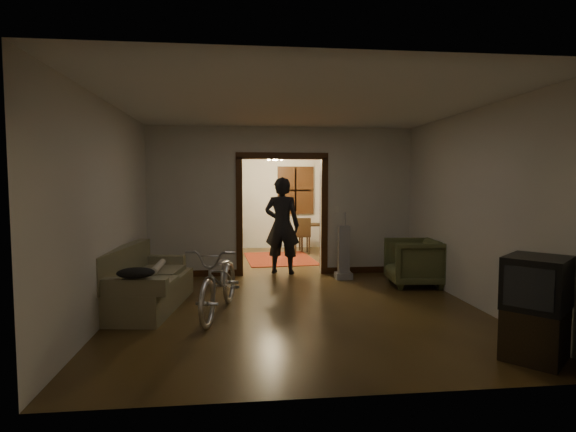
{
  "coord_description": "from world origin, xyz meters",
  "views": [
    {
      "loc": [
        -0.82,
        -7.75,
        1.76
      ],
      "look_at": [
        0.0,
        -0.3,
        1.2
      ],
      "focal_mm": 28.0,
      "sensor_mm": 36.0,
      "label": 1
    }
  ],
  "objects": [
    {
      "name": "floor",
      "position": [
        0.0,
        0.0,
        0.0
      ],
      "size": [
        5.0,
        8.5,
        0.01
      ],
      "primitive_type": "cube",
      "color": "#342410",
      "rests_on": "ground"
    },
    {
      "name": "rolled_paper",
      "position": [
        -2.01,
        -1.06,
        0.53
      ],
      "size": [
        0.1,
        0.78,
        0.1
      ],
      "primitive_type": "cylinder",
      "rotation": [
        1.57,
        0.0,
        0.0
      ],
      "color": "beige",
      "rests_on": "sofa"
    },
    {
      "name": "jacket",
      "position": [
        -2.06,
        -2.27,
        0.68
      ],
      "size": [
        0.45,
        0.34,
        0.13
      ],
      "primitive_type": "ellipsoid",
      "color": "black",
      "rests_on": "sofa"
    },
    {
      "name": "wall_right",
      "position": [
        2.5,
        0.0,
        1.4
      ],
      "size": [
        0.02,
        8.5,
        2.8
      ],
      "primitive_type": "cube",
      "color": "beige",
      "rests_on": "floor"
    },
    {
      "name": "desk_chair",
      "position": [
        0.72,
        3.21,
        0.45
      ],
      "size": [
        0.5,
        0.5,
        0.89
      ],
      "primitive_type": "cube",
      "rotation": [
        0.0,
        0.0,
        0.3
      ],
      "color": "black",
      "rests_on": "floor"
    },
    {
      "name": "light_switch",
      "position": [
        1.05,
        0.68,
        1.25
      ],
      "size": [
        0.08,
        0.01,
        0.12
      ],
      "primitive_type": "cube",
      "color": "silver",
      "rests_on": "partition_wall"
    },
    {
      "name": "oriental_rug",
      "position": [
        0.11,
        2.44,
        0.01
      ],
      "size": [
        1.63,
        2.06,
        0.01
      ],
      "primitive_type": "cube",
      "rotation": [
        0.0,
        0.0,
        0.07
      ],
      "color": "maroon",
      "rests_on": "floor"
    },
    {
      "name": "bicycle",
      "position": [
        -1.08,
        -1.79,
        0.47
      ],
      "size": [
        0.96,
        1.86,
        0.93
      ],
      "primitive_type": "imported",
      "rotation": [
        0.0,
        0.0,
        -0.2
      ],
      "color": "silver",
      "rests_on": "floor"
    },
    {
      "name": "locker",
      "position": [
        -1.3,
        3.82,
        0.98
      ],
      "size": [
        1.09,
        0.78,
        1.96
      ],
      "primitive_type": "cube",
      "rotation": [
        0.0,
        0.0,
        -0.27
      ],
      "color": "#223924",
      "rests_on": "floor"
    },
    {
      "name": "armchair",
      "position": [
        2.15,
        -0.45,
        0.4
      ],
      "size": [
        0.96,
        0.94,
        0.8
      ],
      "primitive_type": "imported",
      "rotation": [
        0.0,
        0.0,
        -1.67
      ],
      "color": "#4C522E",
      "rests_on": "floor"
    },
    {
      "name": "globe",
      "position": [
        -1.3,
        3.82,
        1.94
      ],
      "size": [
        0.29,
        0.29,
        0.29
      ],
      "primitive_type": "sphere",
      "color": "#1E5972",
      "rests_on": "locker"
    },
    {
      "name": "desk",
      "position": [
        1.17,
        3.52,
        0.35
      ],
      "size": [
        0.96,
        0.57,
        0.69
      ],
      "primitive_type": "cube",
      "rotation": [
        0.0,
        0.0,
        -0.05
      ],
      "color": "black",
      "rests_on": "floor"
    },
    {
      "name": "sofa",
      "position": [
        -2.11,
        -1.36,
        0.43
      ],
      "size": [
        1.09,
        1.98,
        0.87
      ],
      "primitive_type": "cube",
      "rotation": [
        0.0,
        0.0,
        -0.13
      ],
      "color": "#6C6848",
      "rests_on": "floor"
    },
    {
      "name": "person",
      "position": [
        0.01,
        0.83,
        0.93
      ],
      "size": [
        0.78,
        0.62,
        1.86
      ],
      "primitive_type": "imported",
      "rotation": [
        0.0,
        0.0,
        2.85
      ],
      "color": "black",
      "rests_on": "floor"
    },
    {
      "name": "door_casing",
      "position": [
        0.0,
        0.75,
        1.1
      ],
      "size": [
        1.74,
        0.2,
        2.32
      ],
      "primitive_type": "cube",
      "color": "#341B0B",
      "rests_on": "floor"
    },
    {
      "name": "chandelier",
      "position": [
        0.0,
        2.5,
        2.35
      ],
      "size": [
        0.24,
        0.24,
        0.24
      ],
      "primitive_type": "sphere",
      "color": "#FFE0A5",
      "rests_on": "ceiling"
    },
    {
      "name": "wall_back",
      "position": [
        0.0,
        4.25,
        1.4
      ],
      "size": [
        5.0,
        0.02,
        2.8
      ],
      "primitive_type": "cube",
      "color": "beige",
      "rests_on": "floor"
    },
    {
      "name": "ceiling",
      "position": [
        0.0,
        0.0,
        2.8
      ],
      "size": [
        5.0,
        8.5,
        0.01
      ],
      "primitive_type": "cube",
      "color": "white",
      "rests_on": "floor"
    },
    {
      "name": "wall_left",
      "position": [
        -2.5,
        0.0,
        1.4
      ],
      "size": [
        0.02,
        8.5,
        2.8
      ],
      "primitive_type": "cube",
      "color": "beige",
      "rests_on": "floor"
    },
    {
      "name": "vacuum",
      "position": [
        1.08,
        0.19,
        0.49
      ],
      "size": [
        0.3,
        0.25,
        0.98
      ],
      "primitive_type": "cube",
      "rotation": [
        0.0,
        0.0,
        -0.02
      ],
      "color": "gray",
      "rests_on": "floor"
    },
    {
      "name": "far_window",
      "position": [
        0.7,
        4.21,
        1.55
      ],
      "size": [
        0.98,
        0.06,
        1.28
      ],
      "primitive_type": "cube",
      "color": "black",
      "rests_on": "wall_back"
    },
    {
      "name": "crt_tv",
      "position": [
        2.1,
        -3.68,
        0.78
      ],
      "size": [
        0.81,
        0.8,
        0.52
      ],
      "primitive_type": "cube",
      "rotation": [
        0.0,
        0.0,
        0.72
      ],
      "color": "black",
      "rests_on": "tv_stand"
    },
    {
      "name": "partition_wall",
      "position": [
        0.0,
        0.75,
        1.4
      ],
      "size": [
        5.0,
        0.14,
        2.8
      ],
      "primitive_type": "cube",
      "color": "beige",
      "rests_on": "floor"
    },
    {
      "name": "tv_stand",
      "position": [
        2.1,
        -3.68,
        0.26
      ],
      "size": [
        0.78,
        0.78,
        0.53
      ],
      "primitive_type": "cube",
      "rotation": [
        0.0,
        0.0,
        0.72
      ],
      "color": "black",
      "rests_on": "floor"
    }
  ]
}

